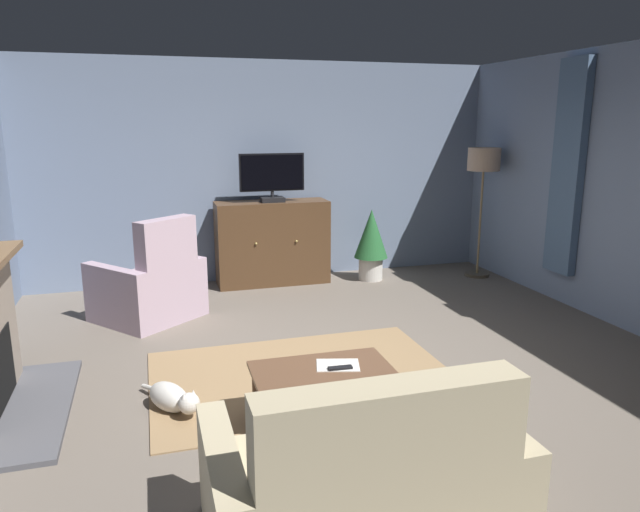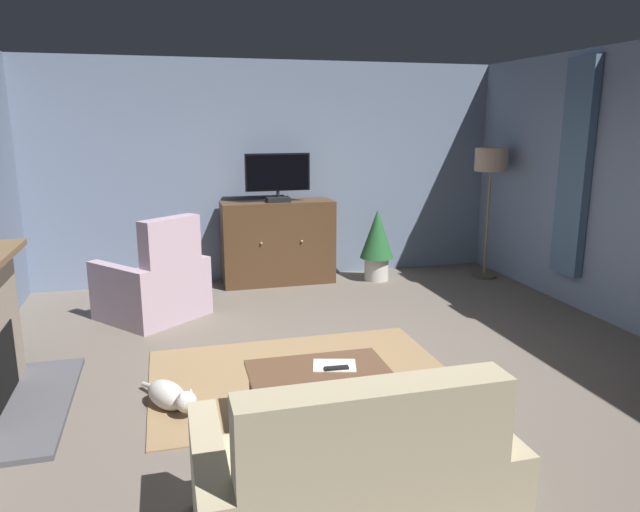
# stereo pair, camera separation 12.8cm
# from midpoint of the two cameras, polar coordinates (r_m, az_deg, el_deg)

# --- Properties ---
(ground_plane) EXTENTS (6.74, 7.04, 0.04)m
(ground_plane) POSITION_cam_midpoint_polar(r_m,az_deg,el_deg) (5.10, 1.76, -11.39)
(ground_plane) COLOR #665B51
(wall_back) EXTENTS (6.74, 0.10, 2.84)m
(wall_back) POSITION_cam_midpoint_polar(r_m,az_deg,el_deg) (7.84, -5.74, 8.12)
(wall_back) COLOR slate
(wall_back) RESTS_ON ground_plane
(curtain_panel_far) EXTENTS (0.10, 0.44, 2.39)m
(curtain_panel_far) POSITION_cam_midpoint_polar(r_m,az_deg,el_deg) (7.16, 22.48, 7.87)
(curtain_panel_far) COLOR slate
(rug_central) EXTENTS (2.47, 1.73, 0.01)m
(rug_central) POSITION_cam_midpoint_polar(r_m,az_deg,el_deg) (5.00, -2.46, -11.60)
(rug_central) COLOR #8E704C
(rug_central) RESTS_ON ground_plane
(tv_cabinet) EXTENTS (1.44, 0.50, 1.08)m
(tv_cabinet) POSITION_cam_midpoint_polar(r_m,az_deg,el_deg) (7.63, -5.13, 1.13)
(tv_cabinet) COLOR #352315
(tv_cabinet) RESTS_ON ground_plane
(television) EXTENTS (0.82, 0.20, 0.61)m
(television) POSITION_cam_midpoint_polar(r_m,az_deg,el_deg) (7.45, -5.19, 7.74)
(television) COLOR black
(television) RESTS_ON tv_cabinet
(coffee_table) EXTENTS (0.98, 0.53, 0.40)m
(coffee_table) POSITION_cam_midpoint_polar(r_m,az_deg,el_deg) (4.20, -0.75, -11.40)
(coffee_table) COLOR brown
(coffee_table) RESTS_ON ground_plane
(tv_remote) EXTENTS (0.17, 0.06, 0.02)m
(tv_remote) POSITION_cam_midpoint_polar(r_m,az_deg,el_deg) (4.14, 1.08, -10.86)
(tv_remote) COLOR black
(tv_remote) RESTS_ON coffee_table
(folded_newspaper) EXTENTS (0.35, 0.29, 0.01)m
(folded_newspaper) POSITION_cam_midpoint_polar(r_m,az_deg,el_deg) (4.21, 0.87, -10.58)
(folded_newspaper) COLOR silver
(folded_newspaper) RESTS_ON coffee_table
(sofa_floral) EXTENTS (1.51, 0.95, 1.02)m
(sofa_floral) POSITION_cam_midpoint_polar(r_m,az_deg,el_deg) (3.10, 2.96, -21.67)
(sofa_floral) COLOR tan
(sofa_floral) RESTS_ON ground_plane
(armchair_near_window) EXTENTS (1.29, 1.28, 1.12)m
(armchair_near_window) POSITION_cam_midpoint_polar(r_m,az_deg,el_deg) (6.53, -16.72, -2.99)
(armchair_near_window) COLOR #AD93A3
(armchair_near_window) RESTS_ON ground_plane
(potted_plant_tall_palm_by_window) EXTENTS (0.45, 0.45, 0.95)m
(potted_plant_tall_palm_by_window) POSITION_cam_midpoint_polar(r_m,az_deg,el_deg) (7.78, 4.53, 1.53)
(potted_plant_tall_palm_by_window) COLOR beige
(potted_plant_tall_palm_by_window) RESTS_ON ground_plane
(cat) EXTENTS (0.41, 0.66, 0.22)m
(cat) POSITION_cam_midpoint_polar(r_m,az_deg,el_deg) (4.56, -15.00, -13.18)
(cat) COLOR beige
(cat) RESTS_ON ground_plane
(floor_lamp) EXTENTS (0.43, 0.43, 1.74)m
(floor_lamp) POSITION_cam_midpoint_polar(r_m,az_deg,el_deg) (8.10, 15.17, 8.15)
(floor_lamp) COLOR #4C4233
(floor_lamp) RESTS_ON ground_plane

